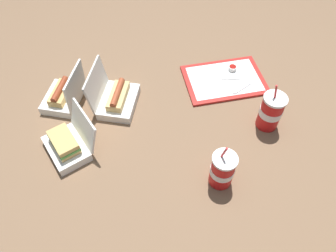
{
  "coord_description": "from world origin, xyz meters",
  "views": [
    {
      "loc": [
        0.19,
        0.82,
        1.1
      ],
      "look_at": [
        0.04,
        0.03,
        0.05
      ],
      "focal_mm": 35.0,
      "sensor_mm": 36.0,
      "label": 1
    }
  ],
  "objects_px": {
    "plastic_fork": "(242,88)",
    "clamshell_hotdog_right": "(64,95)",
    "soda_cup_right": "(222,170)",
    "ketchup_cup": "(232,68)",
    "food_tray": "(224,80)",
    "soda_cup_front": "(271,111)",
    "clamshell_sandwich_center": "(68,144)",
    "clamshell_hotdog_back": "(116,98)"
  },
  "relations": [
    {
      "from": "ketchup_cup",
      "to": "clamshell_hotdog_back",
      "type": "bearing_deg",
      "value": 10.4
    },
    {
      "from": "food_tray",
      "to": "soda_cup_front",
      "type": "xyz_separation_m",
      "value": [
        -0.1,
        0.29,
        0.08
      ]
    },
    {
      "from": "ketchup_cup",
      "to": "clamshell_hotdog_right",
      "type": "xyz_separation_m",
      "value": [
        0.79,
        0.05,
        0.02
      ]
    },
    {
      "from": "ketchup_cup",
      "to": "soda_cup_right",
      "type": "distance_m",
      "value": 0.6
    },
    {
      "from": "plastic_fork",
      "to": "clamshell_sandwich_center",
      "type": "height_order",
      "value": "clamshell_sandwich_center"
    },
    {
      "from": "plastic_fork",
      "to": "clamshell_hotdog_back",
      "type": "xyz_separation_m",
      "value": [
        0.58,
        -0.02,
        0.03
      ]
    },
    {
      "from": "plastic_fork",
      "to": "clamshell_hotdog_right",
      "type": "height_order",
      "value": "clamshell_hotdog_right"
    },
    {
      "from": "food_tray",
      "to": "soda_cup_front",
      "type": "relative_size",
      "value": 1.66
    },
    {
      "from": "plastic_fork",
      "to": "ketchup_cup",
      "type": "bearing_deg",
      "value": -113.05
    },
    {
      "from": "ketchup_cup",
      "to": "clamshell_sandwich_center",
      "type": "bearing_deg",
      "value": 22.14
    },
    {
      "from": "clamshell_sandwich_center",
      "to": "soda_cup_right",
      "type": "height_order",
      "value": "soda_cup_right"
    },
    {
      "from": "food_tray",
      "to": "plastic_fork",
      "type": "xyz_separation_m",
      "value": [
        -0.06,
        0.08,
        0.01
      ]
    },
    {
      "from": "food_tray",
      "to": "soda_cup_right",
      "type": "height_order",
      "value": "soda_cup_right"
    },
    {
      "from": "ketchup_cup",
      "to": "clamshell_sandwich_center",
      "type": "xyz_separation_m",
      "value": [
        0.78,
        0.32,
        0.02
      ]
    },
    {
      "from": "clamshell_sandwich_center",
      "to": "soda_cup_front",
      "type": "distance_m",
      "value": 0.82
    },
    {
      "from": "soda_cup_right",
      "to": "clamshell_hotdog_right",
      "type": "bearing_deg",
      "value": -41.89
    },
    {
      "from": "clamshell_sandwich_center",
      "to": "food_tray",
      "type": "bearing_deg",
      "value": -159.77
    },
    {
      "from": "food_tray",
      "to": "soda_cup_right",
      "type": "relative_size",
      "value": 1.74
    },
    {
      "from": "plastic_fork",
      "to": "clamshell_hotdog_back",
      "type": "bearing_deg",
      "value": -29.82
    },
    {
      "from": "food_tray",
      "to": "clamshell_hotdog_right",
      "type": "distance_m",
      "value": 0.74
    },
    {
      "from": "food_tray",
      "to": "ketchup_cup",
      "type": "relative_size",
      "value": 9.38
    },
    {
      "from": "food_tray",
      "to": "ketchup_cup",
      "type": "bearing_deg",
      "value": -137.1
    },
    {
      "from": "plastic_fork",
      "to": "clamshell_hotdog_back",
      "type": "relative_size",
      "value": 0.43
    },
    {
      "from": "food_tray",
      "to": "clamshell_hotdog_right",
      "type": "relative_size",
      "value": 1.63
    },
    {
      "from": "food_tray",
      "to": "ketchup_cup",
      "type": "distance_m",
      "value": 0.08
    },
    {
      "from": "clamshell_hotdog_right",
      "to": "clamshell_hotdog_back",
      "type": "distance_m",
      "value": 0.23
    },
    {
      "from": "soda_cup_right",
      "to": "soda_cup_front",
      "type": "bearing_deg",
      "value": -140.48
    },
    {
      "from": "clamshell_sandwich_center",
      "to": "soda_cup_front",
      "type": "relative_size",
      "value": 1.08
    },
    {
      "from": "ketchup_cup",
      "to": "clamshell_hotdog_back",
      "type": "height_order",
      "value": "clamshell_hotdog_back"
    },
    {
      "from": "clamshell_hotdog_right",
      "to": "clamshell_hotdog_back",
      "type": "xyz_separation_m",
      "value": [
        -0.22,
        0.06,
        0.0
      ]
    },
    {
      "from": "food_tray",
      "to": "plastic_fork",
      "type": "distance_m",
      "value": 0.1
    },
    {
      "from": "soda_cup_front",
      "to": "soda_cup_right",
      "type": "bearing_deg",
      "value": 39.52
    },
    {
      "from": "ketchup_cup",
      "to": "soda_cup_right",
      "type": "bearing_deg",
      "value": 68.29
    },
    {
      "from": "ketchup_cup",
      "to": "plastic_fork",
      "type": "xyz_separation_m",
      "value": [
        -0.01,
        0.12,
        -0.01
      ]
    },
    {
      "from": "clamshell_hotdog_back",
      "to": "soda_cup_front",
      "type": "xyz_separation_m",
      "value": [
        -0.61,
        0.23,
        0.04
      ]
    },
    {
      "from": "soda_cup_front",
      "to": "clamshell_sandwich_center",
      "type": "bearing_deg",
      "value": -1.34
    },
    {
      "from": "ketchup_cup",
      "to": "clamshell_hotdog_right",
      "type": "relative_size",
      "value": 0.17
    },
    {
      "from": "plastic_fork",
      "to": "soda_cup_right",
      "type": "distance_m",
      "value": 0.49
    },
    {
      "from": "plastic_fork",
      "to": "food_tray",
      "type": "bearing_deg",
      "value": -77.84
    },
    {
      "from": "clamshell_hotdog_right",
      "to": "soda_cup_front",
      "type": "height_order",
      "value": "soda_cup_front"
    },
    {
      "from": "food_tray",
      "to": "plastic_fork",
      "type": "bearing_deg",
      "value": 129.93
    },
    {
      "from": "clamshell_hotdog_back",
      "to": "plastic_fork",
      "type": "bearing_deg",
      "value": 177.95
    }
  ]
}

